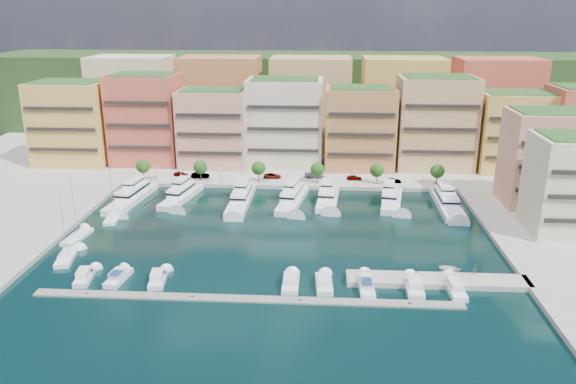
% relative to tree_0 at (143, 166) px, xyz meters
% --- Properties ---
extents(ground, '(400.00, 400.00, 0.00)m').
position_rel_tree_0_xyz_m(ground, '(40.00, -33.50, -4.74)').
color(ground, black).
rests_on(ground, ground).
extents(north_quay, '(220.00, 64.00, 2.00)m').
position_rel_tree_0_xyz_m(north_quay, '(40.00, 28.50, -4.74)').
color(north_quay, '#9E998E').
rests_on(north_quay, ground).
extents(hillside, '(240.00, 40.00, 58.00)m').
position_rel_tree_0_xyz_m(hillside, '(40.00, 76.50, -4.74)').
color(hillside, '#1A3917').
rests_on(hillside, ground).
extents(south_pontoon, '(72.00, 2.20, 0.35)m').
position_rel_tree_0_xyz_m(south_pontoon, '(37.00, -63.50, -4.74)').
color(south_pontoon, gray).
rests_on(south_pontoon, ground).
extents(finger_pier, '(32.00, 5.00, 2.00)m').
position_rel_tree_0_xyz_m(finger_pier, '(70.00, -55.50, -4.74)').
color(finger_pier, '#9E998E').
rests_on(finger_pier, ground).
extents(apartment_0, '(22.00, 16.50, 24.80)m').
position_rel_tree_0_xyz_m(apartment_0, '(-26.00, 16.49, 8.57)').
color(apartment_0, '#E0A752').
rests_on(apartment_0, north_quay).
extents(apartment_1, '(20.00, 16.50, 26.80)m').
position_rel_tree_0_xyz_m(apartment_1, '(-4.00, 18.49, 9.57)').
color(apartment_1, '#C34E41').
rests_on(apartment_1, north_quay).
extents(apartment_2, '(20.00, 15.50, 22.80)m').
position_rel_tree_0_xyz_m(apartment_2, '(17.00, 16.49, 7.57)').
color(apartment_2, tan).
rests_on(apartment_2, north_quay).
extents(apartment_3, '(22.00, 16.50, 25.80)m').
position_rel_tree_0_xyz_m(apartment_3, '(38.00, 18.49, 9.07)').
color(apartment_3, beige).
rests_on(apartment_3, north_quay).
extents(apartment_4, '(20.00, 15.50, 23.80)m').
position_rel_tree_0_xyz_m(apartment_4, '(60.00, 16.49, 8.07)').
color(apartment_4, '#BB7246').
rests_on(apartment_4, north_quay).
extents(apartment_5, '(22.00, 16.50, 26.80)m').
position_rel_tree_0_xyz_m(apartment_5, '(82.00, 18.49, 9.57)').
color(apartment_5, tan).
rests_on(apartment_5, north_quay).
extents(apartment_6, '(20.00, 15.50, 22.80)m').
position_rel_tree_0_xyz_m(apartment_6, '(104.00, 16.49, 7.57)').
color(apartment_6, '#E0A752').
rests_on(apartment_6, north_quay).
extents(apartment_east_a, '(18.00, 14.50, 22.80)m').
position_rel_tree_0_xyz_m(apartment_east_a, '(102.00, -13.51, 7.57)').
color(apartment_east_a, tan).
rests_on(apartment_east_a, east_quay).
extents(apartment_east_b, '(18.00, 14.50, 20.80)m').
position_rel_tree_0_xyz_m(apartment_east_b, '(102.00, -31.51, 6.57)').
color(apartment_east_b, beige).
rests_on(apartment_east_b, east_quay).
extents(backblock_0, '(26.00, 18.00, 30.00)m').
position_rel_tree_0_xyz_m(backblock_0, '(-15.00, 40.50, 11.26)').
color(backblock_0, beige).
rests_on(backblock_0, north_quay).
extents(backblock_1, '(26.00, 18.00, 30.00)m').
position_rel_tree_0_xyz_m(backblock_1, '(15.00, 40.50, 11.26)').
color(backblock_1, '#BB7246').
rests_on(backblock_1, north_quay).
extents(backblock_2, '(26.00, 18.00, 30.00)m').
position_rel_tree_0_xyz_m(backblock_2, '(45.00, 40.50, 11.26)').
color(backblock_2, tan).
rests_on(backblock_2, north_quay).
extents(backblock_3, '(26.00, 18.00, 30.00)m').
position_rel_tree_0_xyz_m(backblock_3, '(75.00, 40.50, 11.26)').
color(backblock_3, '#E0A752').
rests_on(backblock_3, north_quay).
extents(backblock_4, '(26.00, 18.00, 30.00)m').
position_rel_tree_0_xyz_m(backblock_4, '(105.00, 40.50, 11.26)').
color(backblock_4, '#C34E41').
rests_on(backblock_4, north_quay).
extents(tree_0, '(3.80, 3.80, 5.65)m').
position_rel_tree_0_xyz_m(tree_0, '(0.00, 0.00, 0.00)').
color(tree_0, '#473323').
rests_on(tree_0, north_quay).
extents(tree_1, '(3.80, 3.80, 5.65)m').
position_rel_tree_0_xyz_m(tree_1, '(16.00, 0.00, 0.00)').
color(tree_1, '#473323').
rests_on(tree_1, north_quay).
extents(tree_2, '(3.80, 3.80, 5.65)m').
position_rel_tree_0_xyz_m(tree_2, '(32.00, 0.00, 0.00)').
color(tree_2, '#473323').
rests_on(tree_2, north_quay).
extents(tree_3, '(3.80, 3.80, 5.65)m').
position_rel_tree_0_xyz_m(tree_3, '(48.00, 0.00, 0.00)').
color(tree_3, '#473323').
rests_on(tree_3, north_quay).
extents(tree_4, '(3.80, 3.80, 5.65)m').
position_rel_tree_0_xyz_m(tree_4, '(64.00, 0.00, 0.00)').
color(tree_4, '#473323').
rests_on(tree_4, north_quay).
extents(tree_5, '(3.80, 3.80, 5.65)m').
position_rel_tree_0_xyz_m(tree_5, '(80.00, 0.00, 0.00)').
color(tree_5, '#473323').
rests_on(tree_5, north_quay).
extents(lamppost_0, '(0.30, 0.30, 4.20)m').
position_rel_tree_0_xyz_m(lamppost_0, '(4.00, -2.30, -0.92)').
color(lamppost_0, black).
rests_on(lamppost_0, north_quay).
extents(lamppost_1, '(0.30, 0.30, 4.20)m').
position_rel_tree_0_xyz_m(lamppost_1, '(22.00, -2.30, -0.92)').
color(lamppost_1, black).
rests_on(lamppost_1, north_quay).
extents(lamppost_2, '(0.30, 0.30, 4.20)m').
position_rel_tree_0_xyz_m(lamppost_2, '(40.00, -2.30, -0.92)').
color(lamppost_2, black).
rests_on(lamppost_2, north_quay).
extents(lamppost_3, '(0.30, 0.30, 4.20)m').
position_rel_tree_0_xyz_m(lamppost_3, '(58.00, -2.30, -0.92)').
color(lamppost_3, black).
rests_on(lamppost_3, north_quay).
extents(lamppost_4, '(0.30, 0.30, 4.20)m').
position_rel_tree_0_xyz_m(lamppost_4, '(76.00, -2.30, -0.92)').
color(lamppost_4, black).
rests_on(lamppost_4, north_quay).
extents(yacht_0, '(7.48, 23.05, 7.30)m').
position_rel_tree_0_xyz_m(yacht_0, '(1.68, -14.87, -3.53)').
color(yacht_0, white).
rests_on(yacht_0, ground).
extents(yacht_1, '(7.85, 19.38, 7.30)m').
position_rel_tree_0_xyz_m(yacht_1, '(13.88, -13.21, -3.65)').
color(yacht_1, white).
rests_on(yacht_1, ground).
extents(yacht_2, '(4.84, 22.63, 7.30)m').
position_rel_tree_0_xyz_m(yacht_2, '(29.31, -14.84, -3.53)').
color(yacht_2, white).
rests_on(yacht_2, ground).
extents(yacht_3, '(7.59, 20.77, 7.30)m').
position_rel_tree_0_xyz_m(yacht_3, '(42.09, -13.81, -3.53)').
color(yacht_3, white).
rests_on(yacht_3, ground).
extents(yacht_4, '(6.18, 18.21, 7.30)m').
position_rel_tree_0_xyz_m(yacht_4, '(50.89, -12.74, -3.65)').
color(yacht_4, white).
rests_on(yacht_4, ground).
extents(yacht_5, '(7.15, 18.37, 7.30)m').
position_rel_tree_0_xyz_m(yacht_5, '(66.67, -12.70, -3.53)').
color(yacht_5, white).
rests_on(yacht_5, ground).
extents(yacht_6, '(5.10, 22.01, 7.30)m').
position_rel_tree_0_xyz_m(yacht_6, '(79.87, -14.56, -3.53)').
color(yacht_6, white).
rests_on(yacht_6, ground).
extents(cruiser_0, '(3.44, 7.34, 2.55)m').
position_rel_tree_0_xyz_m(cruiser_0, '(7.31, -58.08, -4.20)').
color(cruiser_0, white).
rests_on(cruiser_0, ground).
extents(cruiser_1, '(3.30, 7.34, 2.66)m').
position_rel_tree_0_xyz_m(cruiser_1, '(13.43, -58.09, -4.17)').
color(cruiser_1, white).
rests_on(cruiser_1, ground).
extents(cruiser_2, '(3.50, 7.43, 2.55)m').
position_rel_tree_0_xyz_m(cruiser_2, '(20.61, -58.08, -4.20)').
color(cruiser_2, white).
rests_on(cruiser_2, ground).
extents(cruiser_5, '(2.88, 7.36, 2.55)m').
position_rel_tree_0_xyz_m(cruiser_5, '(44.21, -58.08, -4.20)').
color(cruiser_5, white).
rests_on(cruiser_5, ground).
extents(cruiser_6, '(3.24, 7.53, 2.55)m').
position_rel_tree_0_xyz_m(cruiser_6, '(50.02, -58.08, -4.20)').
color(cruiser_6, white).
rests_on(cruiser_6, ground).
extents(cruiser_7, '(2.70, 9.18, 2.66)m').
position_rel_tree_0_xyz_m(cruiser_7, '(57.29, -58.12, -4.17)').
color(cruiser_7, white).
rests_on(cruiser_7, ground).
extents(cruiser_8, '(2.83, 7.84, 2.55)m').
position_rel_tree_0_xyz_m(cruiser_8, '(65.45, -58.09, -4.20)').
color(cruiser_8, white).
rests_on(cruiser_8, ground).
extents(cruiser_9, '(2.95, 8.78, 2.55)m').
position_rel_tree_0_xyz_m(cruiser_9, '(72.33, -58.10, -4.20)').
color(cruiser_9, white).
rests_on(cruiser_9, ground).
extents(sailboat_1, '(3.75, 9.26, 13.20)m').
position_rel_tree_0_xyz_m(sailboat_1, '(-1.91, -39.98, -4.43)').
color(sailboat_1, white).
rests_on(sailboat_1, ground).
extents(sailboat_2, '(4.11, 9.15, 13.20)m').
position_rel_tree_0_xyz_m(sailboat_2, '(1.48, -28.32, -4.43)').
color(sailboat_2, white).
rests_on(sailboat_2, ground).
extents(sailboat_0, '(4.43, 8.87, 13.20)m').
position_rel_tree_0_xyz_m(sailboat_0, '(0.30, -50.11, -4.43)').
color(sailboat_0, white).
rests_on(sailboat_0, ground).
extents(tender_3, '(1.43, 1.26, 0.71)m').
position_rel_tree_0_xyz_m(tender_3, '(77.27, -51.63, -4.39)').
color(tender_3, '#C0B493').
rests_on(tender_3, ground).
extents(tender_2, '(4.37, 3.45, 0.82)m').
position_rel_tree_0_xyz_m(tender_2, '(73.30, -50.27, -4.33)').
color(tender_2, white).
rests_on(tender_2, ground).
extents(car_0, '(4.28, 2.28, 1.38)m').
position_rel_tree_0_xyz_m(car_0, '(9.54, 3.50, -3.05)').
color(car_0, gray).
rests_on(car_0, north_quay).
extents(car_1, '(5.12, 2.10, 1.65)m').
position_rel_tree_0_xyz_m(car_1, '(15.34, 2.22, -2.92)').
color(car_1, gray).
rests_on(car_1, north_quay).
extents(car_2, '(4.93, 2.29, 1.37)m').
position_rel_tree_0_xyz_m(car_2, '(35.46, 3.28, -3.06)').
color(car_2, gray).
rests_on(car_2, north_quay).
extents(car_3, '(5.56, 2.27, 1.61)m').
position_rel_tree_0_xyz_m(car_3, '(47.18, 4.33, -2.94)').
color(car_3, gray).
rests_on(car_3, north_quay).
extents(car_4, '(4.21, 1.93, 1.40)m').
position_rel_tree_0_xyz_m(car_4, '(58.16, 2.98, -3.04)').
color(car_4, gray).
rests_on(car_4, north_quay).
extents(car_5, '(4.51, 2.20, 1.42)m').
position_rel_tree_0_xyz_m(car_5, '(68.49, 0.51, -3.03)').
color(car_5, gray).
rests_on(car_5, north_quay).
extents(person_0, '(0.71, 0.69, 1.65)m').
position_rel_tree_0_xyz_m(person_0, '(66.58, -53.59, -2.92)').
color(person_0, '#222F44').
rests_on(person_0, finger_pier).
extents(person_1, '(1.00, 0.85, 1.84)m').
position_rel_tree_0_xyz_m(person_1, '(76.73, -53.50, -2.82)').
color(person_1, brown).
rests_on(person_1, finger_pier).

